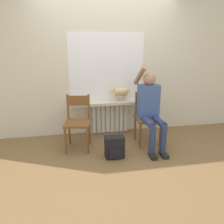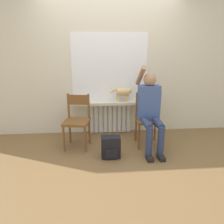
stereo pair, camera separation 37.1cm
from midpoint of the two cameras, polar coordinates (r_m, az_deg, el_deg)
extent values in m
plane|color=brown|center=(3.31, 4.31, -12.72)|extent=(12.00, 12.00, 0.00)
cube|color=beige|center=(4.11, 1.97, 12.86)|extent=(7.00, 0.06, 2.70)
cube|color=silver|center=(4.25, 1.93, -1.43)|extent=(0.80, 0.05, 0.61)
cube|color=silver|center=(4.18, -2.86, -1.75)|extent=(0.06, 0.03, 0.58)
cube|color=silver|center=(4.19, -1.64, -1.71)|extent=(0.06, 0.03, 0.58)
cube|color=silver|center=(4.19, -0.42, -1.68)|extent=(0.06, 0.03, 0.58)
cube|color=silver|center=(4.20, 0.79, -1.65)|extent=(0.06, 0.03, 0.58)
cube|color=silver|center=(4.21, 2.01, -1.62)|extent=(0.06, 0.03, 0.58)
cube|color=silver|center=(4.22, 3.21, -1.58)|extent=(0.06, 0.03, 0.58)
cube|color=silver|center=(4.23, 4.41, -1.55)|extent=(0.06, 0.03, 0.58)
cube|color=silver|center=(4.25, 5.60, -1.51)|extent=(0.06, 0.03, 0.58)
cube|color=silver|center=(4.26, 6.78, -1.48)|extent=(0.06, 0.03, 0.58)
cube|color=beige|center=(4.05, 2.17, 2.48)|extent=(1.45, 0.30, 0.05)
cube|color=white|center=(4.09, 2.02, 11.59)|extent=(1.39, 0.01, 1.21)
cube|color=brown|center=(3.57, -6.33, -2.67)|extent=(0.46, 0.46, 0.04)
cylinder|color=brown|center=(3.54, -9.53, -7.06)|extent=(0.04, 0.04, 0.43)
cylinder|color=brown|center=(3.47, -3.96, -7.35)|extent=(0.04, 0.04, 0.43)
cylinder|color=brown|center=(3.85, -8.24, -5.01)|extent=(0.04, 0.04, 0.43)
cylinder|color=brown|center=(3.78, -3.12, -5.24)|extent=(0.04, 0.04, 0.43)
cylinder|color=brown|center=(3.70, -8.53, 1.64)|extent=(0.04, 0.04, 0.42)
cylinder|color=brown|center=(3.64, -3.24, 1.52)|extent=(0.04, 0.04, 0.42)
cube|color=brown|center=(3.64, -5.95, 3.17)|extent=(0.35, 0.09, 0.17)
cube|color=brown|center=(3.73, 12.23, -2.11)|extent=(0.41, 0.41, 0.04)
cylinder|color=brown|center=(3.61, 10.01, -6.56)|extent=(0.04, 0.04, 0.43)
cylinder|color=brown|center=(3.70, 15.27, -6.33)|extent=(0.04, 0.04, 0.43)
cylinder|color=brown|center=(3.93, 8.95, -4.58)|extent=(0.04, 0.04, 0.43)
cylinder|color=brown|center=(4.01, 13.81, -4.42)|extent=(0.04, 0.04, 0.43)
cylinder|color=brown|center=(3.79, 9.26, 1.94)|extent=(0.04, 0.04, 0.42)
cylinder|color=brown|center=(3.87, 14.28, 1.97)|extent=(0.04, 0.04, 0.42)
cube|color=brown|center=(3.80, 11.89, 3.47)|extent=(0.36, 0.04, 0.17)
cylinder|color=navy|center=(3.49, 11.88, -2.76)|extent=(0.11, 0.48, 0.11)
cylinder|color=navy|center=(3.55, 14.67, -2.64)|extent=(0.11, 0.48, 0.11)
cylinder|color=navy|center=(3.37, 12.80, -7.89)|extent=(0.10, 0.10, 0.49)
cylinder|color=navy|center=(3.42, 15.70, -7.69)|extent=(0.10, 0.10, 0.49)
cube|color=black|center=(3.41, 12.87, -11.63)|extent=(0.09, 0.20, 0.06)
cube|color=black|center=(3.47, 15.76, -11.36)|extent=(0.09, 0.20, 0.06)
cube|color=#3D5693|center=(3.66, 12.43, 2.46)|extent=(0.34, 0.20, 0.56)
sphere|color=#A87A5B|center=(3.59, 12.80, 8.25)|extent=(0.21, 0.21, 0.21)
cylinder|color=#A87A5B|center=(3.68, 10.42, 9.27)|extent=(0.08, 0.50, 0.38)
cylinder|color=#3D5693|center=(3.68, 14.86, 1.90)|extent=(0.08, 0.08, 0.45)
cylinder|color=#DBB77A|center=(4.04, 5.47, 5.17)|extent=(0.23, 0.14, 0.14)
sphere|color=#DBB77A|center=(4.06, 7.41, 5.47)|extent=(0.08, 0.08, 0.08)
cone|color=#DBB77A|center=(4.03, 7.49, 5.95)|extent=(0.03, 0.03, 0.03)
cone|color=#DBB77A|center=(4.07, 7.37, 6.06)|extent=(0.03, 0.03, 0.03)
cylinder|color=#DBB77A|center=(4.04, 6.62, 3.43)|extent=(0.04, 0.04, 0.10)
cylinder|color=#DBB77A|center=(4.11, 6.43, 3.66)|extent=(0.04, 0.04, 0.10)
cylinder|color=#DBB77A|center=(4.01, 4.40, 3.40)|extent=(0.04, 0.04, 0.10)
cylinder|color=#DBB77A|center=(4.08, 4.25, 3.63)|extent=(0.04, 0.04, 0.10)
cylinder|color=#DBB77A|center=(4.00, 3.10, 5.64)|extent=(0.15, 0.03, 0.11)
cube|color=black|center=(3.35, 2.89, -9.15)|extent=(0.29, 0.17, 0.33)
cube|color=black|center=(3.29, 3.12, -10.97)|extent=(0.20, 0.03, 0.15)
camera|label=1|loc=(0.19, -87.14, 0.86)|focal=35.00mm
camera|label=2|loc=(0.19, 92.86, -0.86)|focal=35.00mm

